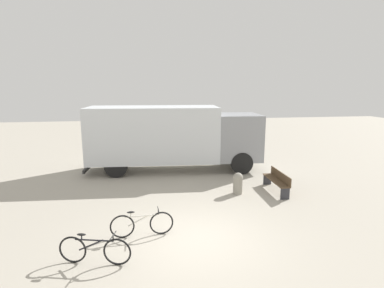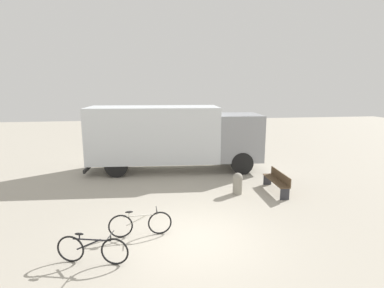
{
  "view_description": "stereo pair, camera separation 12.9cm",
  "coord_description": "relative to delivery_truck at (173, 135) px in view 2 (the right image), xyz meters",
  "views": [
    {
      "loc": [
        -1.23,
        -7.5,
        4.14
      ],
      "look_at": [
        0.71,
        4.86,
        1.72
      ],
      "focal_mm": 28.0,
      "sensor_mm": 36.0,
      "label": 1
    },
    {
      "loc": [
        -1.11,
        -7.52,
        4.14
      ],
      "look_at": [
        0.71,
        4.86,
        1.72
      ],
      "focal_mm": 28.0,
      "sensor_mm": 36.0,
      "label": 2
    }
  ],
  "objects": [
    {
      "name": "bollard_near_bench",
      "position": [
        2.2,
        -3.77,
        -1.32
      ],
      "size": [
        0.38,
        0.38,
        0.84
      ],
      "color": "gray",
      "rests_on": "ground"
    },
    {
      "name": "delivery_truck",
      "position": [
        0.0,
        0.0,
        0.0
      ],
      "size": [
        8.57,
        2.81,
        3.17
      ],
      "rotation": [
        0.0,
        0.0,
        -0.07
      ],
      "color": "silver",
      "rests_on": "ground"
    },
    {
      "name": "bicycle_middle",
      "position": [
        -1.47,
        -6.61,
        -1.41
      ],
      "size": [
        1.76,
        0.44,
        0.76
      ],
      "rotation": [
        0.0,
        0.0,
        0.05
      ],
      "color": "black",
      "rests_on": "ground"
    },
    {
      "name": "ground_plane",
      "position": [
        -0.07,
        -7.0,
        -1.77
      ],
      "size": [
        60.0,
        60.0,
        0.0
      ],
      "primitive_type": "plane",
      "color": "#A8A091"
    },
    {
      "name": "bicycle_near",
      "position": [
        -2.57,
        -7.8,
        -1.41
      ],
      "size": [
        1.72,
        0.57,
        0.76
      ],
      "rotation": [
        0.0,
        0.0,
        -0.25
      ],
      "color": "black",
      "rests_on": "ground"
    },
    {
      "name": "park_bench",
      "position": [
        3.83,
        -3.77,
        -1.31
      ],
      "size": [
        0.45,
        1.86,
        0.81
      ],
      "rotation": [
        0.0,
        0.0,
        1.55
      ],
      "color": "brown",
      "rests_on": "ground"
    }
  ]
}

